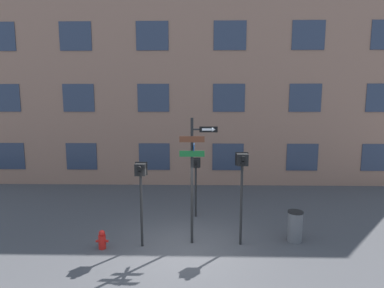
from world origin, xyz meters
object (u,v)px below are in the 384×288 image
at_px(street_sign_pole, 194,170).
at_px(pedestrian_signal_across, 196,171).
at_px(pedestrian_signal_right, 242,173).
at_px(trash_bin, 295,226).
at_px(pedestrian_signal_left, 141,181).
at_px(fire_hydrant, 102,240).

height_order(street_sign_pole, pedestrian_signal_across, street_sign_pole).
distance_m(pedestrian_signal_right, trash_bin, 2.59).
relative_size(pedestrian_signal_left, pedestrian_signal_right, 0.90).
bearing_deg(pedestrian_signal_across, fire_hydrant, -136.94).
relative_size(street_sign_pole, pedestrian_signal_across, 1.71).
distance_m(street_sign_pole, fire_hydrant, 3.58).
xyz_separation_m(pedestrian_signal_left, trash_bin, (4.94, 0.47, -1.60)).
xyz_separation_m(street_sign_pole, pedestrian_signal_right, (1.49, -0.07, -0.08)).
bearing_deg(fire_hydrant, pedestrian_signal_across, 43.06).
bearing_deg(pedestrian_signal_right, trash_bin, 8.92).
bearing_deg(street_sign_pole, pedestrian_signal_left, -171.16).
relative_size(pedestrian_signal_right, fire_hydrant, 4.98).
bearing_deg(pedestrian_signal_left, fire_hydrant, -171.08).
xyz_separation_m(pedestrian_signal_right, trash_bin, (1.81, 0.28, -1.83)).
bearing_deg(street_sign_pole, trash_bin, 3.66).
bearing_deg(fire_hydrant, pedestrian_signal_left, 8.92).
bearing_deg(trash_bin, fire_hydrant, -173.91).
xyz_separation_m(pedestrian_signal_left, pedestrian_signal_right, (3.13, 0.18, 0.23)).
distance_m(pedestrian_signal_across, trash_bin, 4.07).
bearing_deg(pedestrian_signal_across, pedestrian_signal_right, -57.99).
xyz_separation_m(pedestrian_signal_across, trash_bin, (3.26, -2.04, -1.33)).
distance_m(street_sign_pole, pedestrian_signal_across, 2.33).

